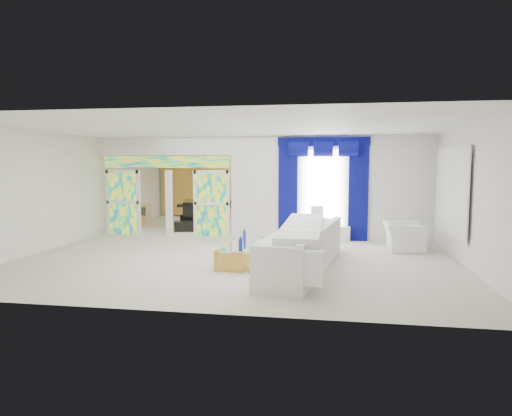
% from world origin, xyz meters
% --- Properties ---
extents(floor, '(12.00, 12.00, 0.00)m').
position_xyz_m(floor, '(0.00, 0.00, 0.00)').
color(floor, '#B7AF9E').
rests_on(floor, ground).
extents(dividing_wall, '(5.70, 0.18, 3.00)m').
position_xyz_m(dividing_wall, '(2.15, 1.00, 1.50)').
color(dividing_wall, white).
rests_on(dividing_wall, ground).
extents(dividing_header, '(4.30, 0.18, 0.55)m').
position_xyz_m(dividing_header, '(-2.85, 1.00, 2.73)').
color(dividing_header, white).
rests_on(dividing_header, dividing_wall).
extents(stained_panel_left, '(0.95, 0.04, 2.00)m').
position_xyz_m(stained_panel_left, '(-4.28, 1.00, 1.00)').
color(stained_panel_left, '#994C3F').
rests_on(stained_panel_left, ground).
extents(stained_panel_right, '(0.95, 0.04, 2.00)m').
position_xyz_m(stained_panel_right, '(-1.42, 1.00, 1.00)').
color(stained_panel_right, '#994C3F').
rests_on(stained_panel_right, ground).
extents(stained_transom, '(4.00, 0.05, 0.35)m').
position_xyz_m(stained_transom, '(-2.85, 1.00, 2.25)').
color(stained_transom, '#994C3F').
rests_on(stained_transom, dividing_header).
extents(window_pane, '(1.00, 0.02, 2.30)m').
position_xyz_m(window_pane, '(1.90, 0.90, 1.45)').
color(window_pane, white).
rests_on(window_pane, dividing_wall).
extents(blue_drape_left, '(0.55, 0.10, 2.80)m').
position_xyz_m(blue_drape_left, '(0.90, 0.87, 1.40)').
color(blue_drape_left, '#030945').
rests_on(blue_drape_left, ground).
extents(blue_drape_right, '(0.55, 0.10, 2.80)m').
position_xyz_m(blue_drape_right, '(2.90, 0.87, 1.40)').
color(blue_drape_right, '#030945').
rests_on(blue_drape_right, ground).
extents(blue_pelmet, '(2.60, 0.12, 0.25)m').
position_xyz_m(blue_pelmet, '(1.90, 0.87, 2.82)').
color(blue_pelmet, '#030945').
rests_on(blue_pelmet, dividing_wall).
extents(wall_mirror, '(0.04, 2.70, 1.90)m').
position_xyz_m(wall_mirror, '(4.94, -1.00, 1.55)').
color(wall_mirror, white).
rests_on(wall_mirror, ground).
extents(gold_curtains, '(9.70, 0.12, 2.90)m').
position_xyz_m(gold_curtains, '(0.00, 5.90, 1.50)').
color(gold_curtains, '#B3802B').
rests_on(gold_curtains, ground).
extents(white_sofa, '(1.59, 4.42, 0.82)m').
position_xyz_m(white_sofa, '(1.59, -2.82, 0.41)').
color(white_sofa, white).
rests_on(white_sofa, ground).
extents(coffee_table, '(0.91, 1.96, 0.42)m').
position_xyz_m(coffee_table, '(0.24, -2.52, 0.21)').
color(coffee_table, '#B59238').
rests_on(coffee_table, ground).
extents(console_table, '(1.27, 0.48, 0.42)m').
position_xyz_m(console_table, '(2.05, 0.79, 0.21)').
color(console_table, silver).
rests_on(console_table, ground).
extents(table_lamp, '(0.36, 0.36, 0.58)m').
position_xyz_m(table_lamp, '(1.75, 0.79, 0.71)').
color(table_lamp, white).
rests_on(table_lamp, console_table).
extents(armchair, '(0.95, 1.08, 0.70)m').
position_xyz_m(armchair, '(3.98, -0.41, 0.35)').
color(armchair, white).
rests_on(armchair, ground).
extents(grand_piano, '(1.70, 2.00, 0.88)m').
position_xyz_m(grand_piano, '(-2.41, 3.49, 0.44)').
color(grand_piano, black).
rests_on(grand_piano, ground).
extents(piano_bench, '(1.03, 0.60, 0.32)m').
position_xyz_m(piano_bench, '(-2.41, 1.89, 0.16)').
color(piano_bench, black).
rests_on(piano_bench, ground).
extents(tv_console, '(0.52, 0.48, 0.75)m').
position_xyz_m(tv_console, '(-4.52, 2.99, 0.38)').
color(tv_console, tan).
rests_on(tv_console, ground).
extents(chandelier, '(0.60, 0.60, 0.60)m').
position_xyz_m(chandelier, '(-2.30, 3.40, 2.65)').
color(chandelier, gold).
rests_on(chandelier, ceiling).
extents(decanters, '(0.21, 1.17, 0.21)m').
position_xyz_m(decanters, '(0.23, -2.70, 0.51)').
color(decanters, white).
rests_on(decanters, coffee_table).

